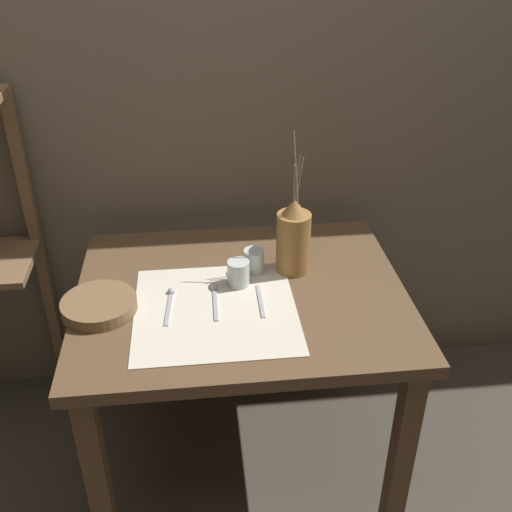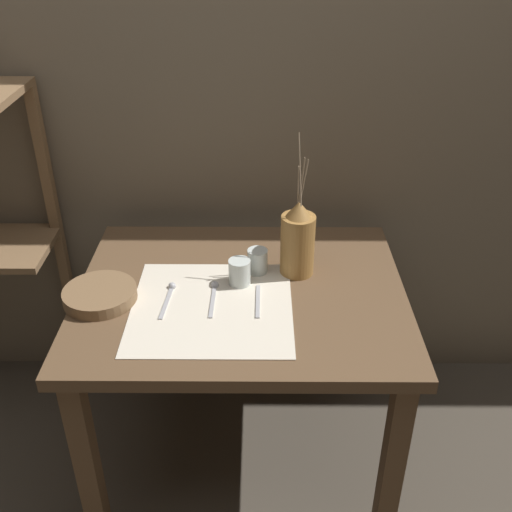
# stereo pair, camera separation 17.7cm
# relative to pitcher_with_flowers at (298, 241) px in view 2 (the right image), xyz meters

# --- Properties ---
(ground_plane) EXTENTS (12.00, 12.00, 0.00)m
(ground_plane) POSITION_rel_pitcher_with_flowers_xyz_m (-0.17, -0.10, -0.83)
(ground_plane) COLOR #473F35
(stone_wall_back) EXTENTS (7.00, 0.06, 2.40)m
(stone_wall_back) POSITION_rel_pitcher_with_flowers_xyz_m (-0.17, 0.42, 0.37)
(stone_wall_back) COLOR #6B5E4C
(stone_wall_back) RESTS_ON ground_plane
(wooden_table) EXTENTS (1.00, 0.81, 0.71)m
(wooden_table) POSITION_rel_pitcher_with_flowers_xyz_m (-0.17, -0.10, -0.22)
(wooden_table) COLOR brown
(wooden_table) RESTS_ON ground_plane
(linen_cloth) EXTENTS (0.47, 0.47, 0.00)m
(linen_cloth) POSITION_rel_pitcher_with_flowers_xyz_m (-0.26, -0.19, -0.11)
(linen_cloth) COLOR beige
(linen_cloth) RESTS_ON wooden_table
(pitcher_with_flowers) EXTENTS (0.11, 0.11, 0.46)m
(pitcher_with_flowers) POSITION_rel_pitcher_with_flowers_xyz_m (0.00, 0.00, 0.00)
(pitcher_with_flowers) COLOR olive
(pitcher_with_flowers) RESTS_ON wooden_table
(wooden_bowl) EXTENTS (0.22, 0.22, 0.04)m
(wooden_bowl) POSITION_rel_pitcher_with_flowers_xyz_m (-0.59, -0.16, -0.10)
(wooden_bowl) COLOR brown
(wooden_bowl) RESTS_ON wooden_table
(glass_tumbler_near) EXTENTS (0.07, 0.07, 0.08)m
(glass_tumbler_near) POSITION_rel_pitcher_with_flowers_xyz_m (-0.18, -0.07, -0.07)
(glass_tumbler_near) COLOR silver
(glass_tumbler_near) RESTS_ON wooden_table
(glass_tumbler_far) EXTENTS (0.06, 0.06, 0.08)m
(glass_tumbler_far) POSITION_rel_pitcher_with_flowers_xyz_m (-0.13, -0.00, -0.07)
(glass_tumbler_far) COLOR silver
(glass_tumbler_far) RESTS_ON wooden_table
(spoon_outer) EXTENTS (0.03, 0.18, 0.02)m
(spoon_outer) POSITION_rel_pitcher_with_flowers_xyz_m (-0.39, -0.13, -0.11)
(spoon_outer) COLOR #A8A8AD
(spoon_outer) RESTS_ON wooden_table
(spoon_inner) EXTENTS (0.02, 0.18, 0.02)m
(spoon_inner) POSITION_rel_pitcher_with_flowers_xyz_m (-0.26, -0.12, -0.11)
(spoon_inner) COLOR #A8A8AD
(spoon_inner) RESTS_ON wooden_table
(fork_inner) EXTENTS (0.01, 0.17, 0.00)m
(fork_inner) POSITION_rel_pitcher_with_flowers_xyz_m (-0.12, -0.17, -0.11)
(fork_inner) COLOR #A8A8AD
(fork_inner) RESTS_ON wooden_table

